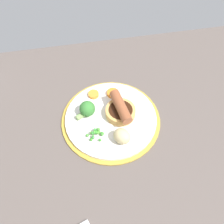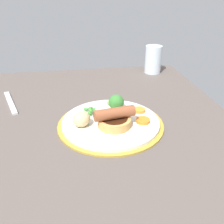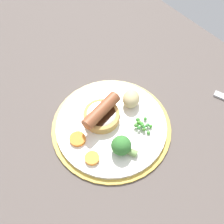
% 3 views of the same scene
% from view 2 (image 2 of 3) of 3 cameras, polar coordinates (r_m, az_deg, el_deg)
% --- Properties ---
extents(dining_table, '(1.10, 0.80, 0.03)m').
position_cam_2_polar(dining_table, '(0.65, -3.11, -6.76)').
color(dining_table, '#564C47').
rests_on(dining_table, ground).
extents(dinner_plate, '(0.29, 0.29, 0.01)m').
position_cam_2_polar(dinner_plate, '(0.68, -0.31, -2.55)').
color(dinner_plate, '#B79333').
rests_on(dinner_plate, dining_table).
extents(sausage_pudding, '(0.09, 0.11, 0.05)m').
position_cam_2_polar(sausage_pudding, '(0.64, 0.56, -1.61)').
color(sausage_pudding, tan).
rests_on(sausage_pudding, dinner_plate).
extents(pea_pile, '(0.05, 0.04, 0.02)m').
position_cam_2_polar(pea_pile, '(0.71, -5.06, 0.45)').
color(pea_pile, '#488936').
rests_on(pea_pile, dinner_plate).
extents(broccoli_floret_near, '(0.06, 0.05, 0.05)m').
position_cam_2_polar(broccoli_floret_near, '(0.73, 0.92, 2.21)').
color(broccoli_floret_near, '#387A33').
rests_on(broccoli_floret_near, dinner_plate).
extents(potato_chunk_0, '(0.06, 0.06, 0.04)m').
position_cam_2_polar(potato_chunk_0, '(0.65, -6.96, -1.63)').
color(potato_chunk_0, '#CCB77F').
rests_on(potato_chunk_0, dinner_plate).
extents(carrot_slice_0, '(0.05, 0.05, 0.01)m').
position_cam_2_polar(carrot_slice_0, '(0.73, 6.29, 0.41)').
color(carrot_slice_0, orange).
rests_on(carrot_slice_0, dinner_plate).
extents(carrot_slice_2, '(0.05, 0.05, 0.01)m').
position_cam_2_polar(carrot_slice_2, '(0.67, 7.09, -1.96)').
color(carrot_slice_2, orange).
rests_on(carrot_slice_2, dinner_plate).
extents(fork, '(0.18, 0.07, 0.01)m').
position_cam_2_polar(fork, '(0.87, -22.21, 2.03)').
color(fork, silver).
rests_on(fork, dining_table).
extents(drinking_glass, '(0.07, 0.07, 0.11)m').
position_cam_2_polar(drinking_glass, '(1.09, 9.39, 11.77)').
color(drinking_glass, silver).
rests_on(drinking_glass, dining_table).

